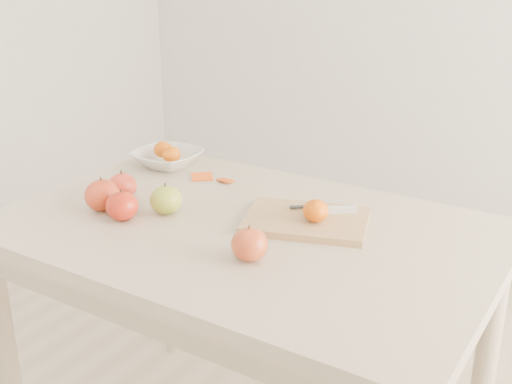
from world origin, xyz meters
The scene contains 14 objects.
table centered at (0.00, 0.00, 0.65)m, with size 1.20×0.80×0.75m.
cutting_board centered at (0.12, 0.08, 0.76)m, with size 0.29×0.22×0.02m, color tan.
board_tangerine centered at (0.15, 0.07, 0.80)m, with size 0.06×0.06×0.05m, color #D15D07.
fruit_bowl centered at (-0.45, 0.25, 0.77)m, with size 0.20×0.20×0.05m, color white.
bowl_tangerine_near centered at (-0.48, 0.26, 0.80)m, with size 0.06×0.06×0.05m, color orange.
bowl_tangerine_far centered at (-0.42, 0.24, 0.80)m, with size 0.06×0.06×0.05m, color orange.
orange_peel_a centered at (-0.29, 0.21, 0.75)m, with size 0.06×0.04×0.00m, color #E64F10.
orange_peel_b centered at (-0.22, 0.23, 0.75)m, with size 0.04×0.04×0.00m, color #CE460E.
paring_knife centered at (0.17, 0.16, 0.78)m, with size 0.16×0.09×0.01m.
apple_green centered at (-0.21, -0.05, 0.79)m, with size 0.08×0.08×0.07m, color olive.
apple_red_b centered at (-0.36, -0.12, 0.79)m, with size 0.09×0.09×0.08m, color maroon.
apple_red_c centered at (-0.27, -0.14, 0.79)m, with size 0.08×0.08×0.07m, color #92050E.
apple_red_d centered at (-0.38, -0.03, 0.79)m, with size 0.08×0.08×0.07m, color #A2131A.
apple_red_e centered at (0.11, -0.15, 0.79)m, with size 0.08×0.08×0.07m, color maroon.
Camera 1 is at (0.79, -1.20, 1.38)m, focal length 45.00 mm.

